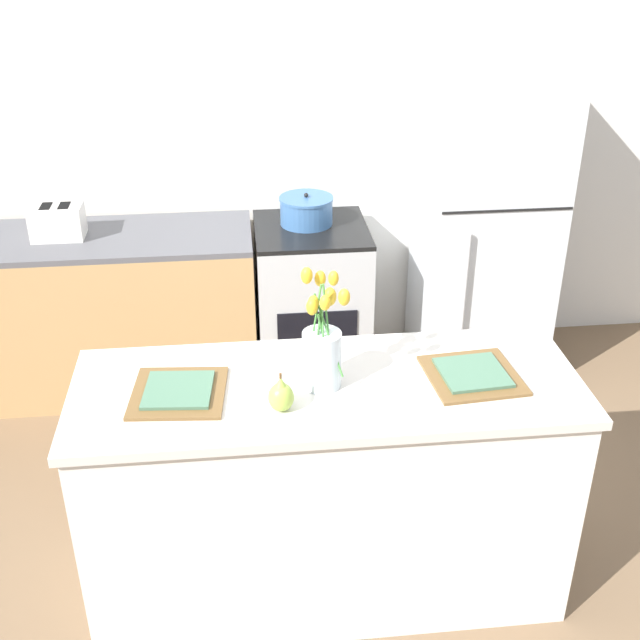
# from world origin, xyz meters

# --- Properties ---
(ground_plane) EXTENTS (10.00, 10.00, 0.00)m
(ground_plane) POSITION_xyz_m (0.00, 0.00, 0.00)
(ground_plane) COLOR brown
(back_wall) EXTENTS (5.20, 0.08, 2.70)m
(back_wall) POSITION_xyz_m (0.00, 2.00, 1.35)
(back_wall) COLOR silver
(back_wall) RESTS_ON ground_plane
(kitchen_island) EXTENTS (1.80, 0.66, 0.95)m
(kitchen_island) POSITION_xyz_m (0.00, 0.00, 0.47)
(kitchen_island) COLOR silver
(kitchen_island) RESTS_ON ground_plane
(back_counter) EXTENTS (1.68, 0.60, 0.90)m
(back_counter) POSITION_xyz_m (-1.06, 1.60, 0.45)
(back_counter) COLOR tan
(back_counter) RESTS_ON ground_plane
(stove_range) EXTENTS (0.60, 0.61, 0.90)m
(stove_range) POSITION_xyz_m (0.10, 1.60, 0.45)
(stove_range) COLOR #B2B5B7
(stove_range) RESTS_ON ground_plane
(refrigerator) EXTENTS (0.68, 0.67, 1.73)m
(refrigerator) POSITION_xyz_m (1.05, 1.60, 0.87)
(refrigerator) COLOR silver
(refrigerator) RESTS_ON ground_plane
(flower_vase) EXTENTS (0.15, 0.16, 0.44)m
(flower_vase) POSITION_xyz_m (-0.02, -0.00, 1.09)
(flower_vase) COLOR silver
(flower_vase) RESTS_ON kitchen_island
(pear_figurine) EXTENTS (0.09, 0.09, 0.14)m
(pear_figurine) POSITION_xyz_m (-0.17, -0.14, 1.00)
(pear_figurine) COLOR #9EBC47
(pear_figurine) RESTS_ON kitchen_island
(plate_setting_left) EXTENTS (0.34, 0.34, 0.02)m
(plate_setting_left) POSITION_xyz_m (-0.52, -0.01, 0.96)
(plate_setting_left) COLOR brown
(plate_setting_left) RESTS_ON kitchen_island
(plate_setting_right) EXTENTS (0.34, 0.34, 0.02)m
(plate_setting_right) POSITION_xyz_m (0.52, -0.01, 0.96)
(plate_setting_right) COLOR brown
(plate_setting_right) RESTS_ON kitchen_island
(toaster) EXTENTS (0.28, 0.18, 0.17)m
(toaster) POSITION_xyz_m (-1.20, 1.61, 0.98)
(toaster) COLOR silver
(toaster) RESTS_ON back_counter
(cooking_pot) EXTENTS (0.29, 0.29, 0.17)m
(cooking_pot) POSITION_xyz_m (0.08, 1.66, 0.97)
(cooking_pot) COLOR #386093
(cooking_pot) RESTS_ON stove_range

